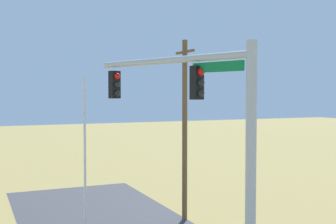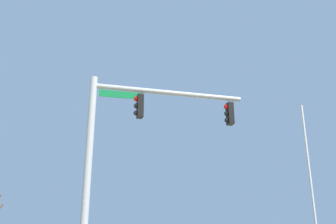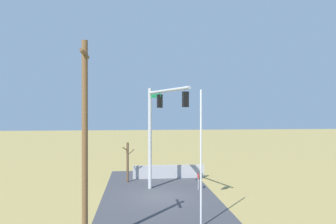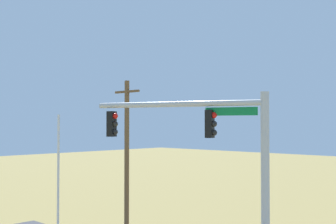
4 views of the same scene
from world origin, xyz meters
name	(u,v)px [view 2 (image 2 of 4)]	position (x,y,z in m)	size (l,w,h in m)	color
signal_mast	(130,140)	(1.12, 0.06, 5.33)	(6.08, 2.35, 7.79)	#B2B5BA
flagpole	(312,189)	(-5.99, -1.71, 3.57)	(0.10, 0.10, 7.13)	silver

